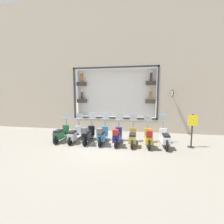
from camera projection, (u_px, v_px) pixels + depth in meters
ground_plane at (104, 146)px, 8.01m from camera, size 120.00×120.00×0.00m
building_facade at (115, 63)px, 10.96m from camera, size 1.17×36.00×9.85m
scooter_white_0 at (165, 139)px, 7.78m from camera, size 1.81×0.61×1.64m
scooter_yellow_1 at (148, 138)px, 7.85m from camera, size 1.80×0.61×1.54m
scooter_olive_2 at (132, 138)px, 8.06m from camera, size 1.79×0.60×1.61m
scooter_navy_3 at (117, 136)px, 8.13m from camera, size 1.80×0.60×1.59m
scooter_teal_4 at (102, 135)px, 8.28m from camera, size 1.81×0.61×1.69m
scooter_black_5 at (88, 135)px, 8.42m from camera, size 1.81×0.60×1.65m
scooter_silver_6 at (74, 135)px, 8.62m from camera, size 1.79×0.61×1.57m
scooter_green_7 at (61, 134)px, 8.77m from camera, size 1.80×0.61×1.57m
shop_sign_post at (192, 130)px, 7.68m from camera, size 0.36×0.45×1.74m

